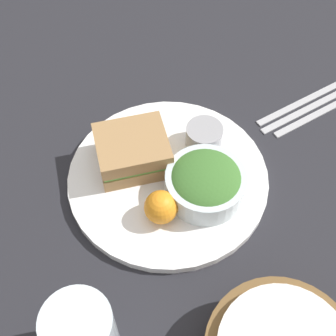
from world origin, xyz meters
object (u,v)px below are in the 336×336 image
object	(u,v)px
knife	(306,109)
spoon	(313,116)
sandwich	(132,151)
fork	(300,103)
dressing_cup	(204,136)
salad_bowl	(206,182)
plate	(168,178)

from	to	relation	value
knife	spoon	bearing A→B (deg)	-90.00
sandwich	spoon	world-z (taller)	sandwich
knife	fork	bearing A→B (deg)	90.00
dressing_cup	fork	bearing A→B (deg)	-153.19
dressing_cup	knife	xyz separation A→B (m)	(-0.19, -0.08, -0.03)
salad_bowl	spoon	bearing A→B (deg)	-143.21
salad_bowl	spoon	distance (m)	0.26
fork	salad_bowl	bearing A→B (deg)	-164.03
plate	salad_bowl	distance (m)	0.07
salad_bowl	dressing_cup	world-z (taller)	salad_bowl
dressing_cup	spoon	bearing A→B (deg)	-163.11
dressing_cup	knife	distance (m)	0.21
plate	knife	distance (m)	0.29
fork	knife	size ratio (longest dim) A/B	0.95
sandwich	dressing_cup	world-z (taller)	sandwich
spoon	sandwich	bearing A→B (deg)	167.74
knife	sandwich	bearing A→B (deg)	170.85
spoon	fork	bearing A→B (deg)	90.00
dressing_cup	fork	world-z (taller)	dressing_cup
sandwich	salad_bowl	size ratio (longest dim) A/B	1.03
salad_bowl	dressing_cup	distance (m)	0.09
dressing_cup	fork	distance (m)	0.21
dressing_cup	spoon	xyz separation A→B (m)	(-0.20, -0.06, -0.03)
plate	fork	distance (m)	0.29
salad_bowl	knife	bearing A→B (deg)	-139.31
sandwich	spoon	distance (m)	0.33
sandwich	salad_bowl	world-z (taller)	sandwich
plate	dressing_cup	size ratio (longest dim) A/B	5.28
plate	fork	world-z (taller)	plate
plate	sandwich	size ratio (longest dim) A/B	2.52
plate	salad_bowl	bearing A→B (deg)	148.30
knife	salad_bowl	bearing A→B (deg)	-167.82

